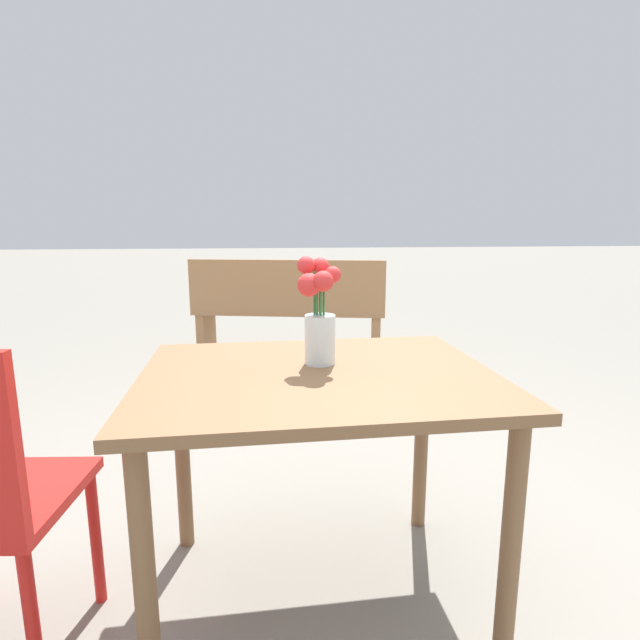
# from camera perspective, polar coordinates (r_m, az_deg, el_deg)

# --- Properties ---
(ground_plane) EXTENTS (40.00, 40.00, 0.00)m
(ground_plane) POSITION_cam_1_polar(r_m,az_deg,el_deg) (1.75, -0.21, -29.00)
(ground_plane) COLOR gray
(table_front) EXTENTS (1.00, 0.79, 0.72)m
(table_front) POSITION_cam_1_polar(r_m,az_deg,el_deg) (1.43, -0.23, -9.76)
(table_front) COLOR brown
(table_front) RESTS_ON ground_plane
(flower_vase) EXTENTS (0.13, 0.14, 0.31)m
(flower_vase) POSITION_cam_1_polar(r_m,az_deg,el_deg) (1.44, -0.14, 0.08)
(flower_vase) COLOR silver
(flower_vase) RESTS_ON table_front
(bench_near) EXTENTS (1.50, 0.63, 0.85)m
(bench_near) POSITION_cam_1_polar(r_m,az_deg,el_deg) (3.81, -3.66, 1.02)
(bench_near) COLOR #9E7047
(bench_near) RESTS_ON ground_plane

